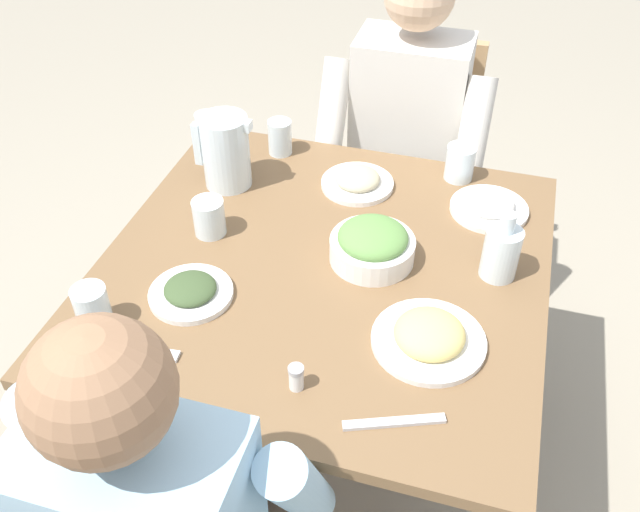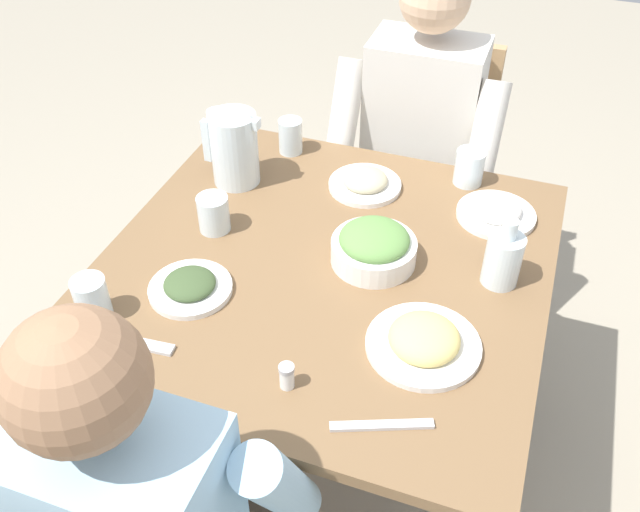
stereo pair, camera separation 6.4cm
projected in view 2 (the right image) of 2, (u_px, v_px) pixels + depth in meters
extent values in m
plane|color=#9E937F|center=(323.00, 449.00, 2.04)|extent=(8.00, 8.00, 0.00)
cube|color=brown|center=(324.00, 268.00, 1.58)|extent=(0.99, 0.99, 0.03)
cube|color=#232328|center=(517.00, 301.00, 2.01)|extent=(0.06, 0.06, 0.69)
cube|color=#232328|center=(240.00, 237.00, 2.24)|extent=(0.06, 0.06, 0.69)
cube|color=#232328|center=(82.00, 462.00, 1.61)|extent=(0.06, 0.06, 0.69)
cube|color=tan|center=(468.00, 227.00, 2.48)|extent=(0.04, 0.04, 0.44)
cube|color=tan|center=(376.00, 208.00, 2.57)|extent=(0.04, 0.04, 0.44)
cube|color=tan|center=(449.00, 289.00, 2.24)|extent=(0.04, 0.04, 0.44)
cube|color=tan|center=(348.00, 265.00, 2.32)|extent=(0.04, 0.04, 0.44)
cube|color=tan|center=(416.00, 190.00, 2.25)|extent=(0.40, 0.40, 0.03)
cube|color=tan|center=(436.00, 102.00, 2.23)|extent=(0.38, 0.04, 0.42)
cube|color=silver|center=(422.00, 122.00, 2.06)|extent=(0.32, 0.20, 0.50)
cylinder|color=#473D33|center=(426.00, 240.00, 2.08)|extent=(0.11, 0.38, 0.11)
cylinder|color=#473D33|center=(405.00, 331.00, 2.08)|extent=(0.10, 0.10, 0.47)
cylinder|color=silver|center=(483.00, 151.00, 1.89)|extent=(0.08, 0.23, 0.37)
cylinder|color=#473D33|center=(371.00, 228.00, 2.12)|extent=(0.11, 0.38, 0.11)
cylinder|color=#473D33|center=(351.00, 317.00, 2.12)|extent=(0.10, 0.10, 0.47)
cylinder|color=silver|center=(343.00, 126.00, 1.99)|extent=(0.08, 0.23, 0.37)
sphere|color=#936B4C|center=(75.00, 381.00, 0.85)|extent=(0.19, 0.19, 0.19)
cylinder|color=#473D33|center=(167.00, 504.00, 1.43)|extent=(0.11, 0.38, 0.11)
cylinder|color=#473D33|center=(217.00, 481.00, 1.70)|extent=(0.10, 0.10, 0.47)
cylinder|color=#9EC6E0|center=(70.00, 418.00, 1.22)|extent=(0.08, 0.23, 0.37)
cylinder|color=#473D33|center=(282.00, 502.00, 1.66)|extent=(0.10, 0.10, 0.47)
cylinder|color=#9EC6E0|center=(281.00, 486.00, 1.12)|extent=(0.08, 0.23, 0.37)
cylinder|color=silver|center=(235.00, 149.00, 1.76)|extent=(0.12, 0.12, 0.19)
cube|color=silver|center=(207.00, 140.00, 1.77)|extent=(0.02, 0.02, 0.11)
cube|color=silver|center=(252.00, 123.00, 1.69)|extent=(0.04, 0.03, 0.02)
cylinder|color=white|center=(374.00, 251.00, 1.56)|extent=(0.19, 0.19, 0.05)
ellipsoid|color=#608E47|center=(374.00, 239.00, 1.53)|extent=(0.16, 0.16, 0.06)
cylinder|color=white|center=(191.00, 289.00, 1.49)|extent=(0.18, 0.18, 0.01)
ellipsoid|color=#3D512D|center=(190.00, 284.00, 1.48)|extent=(0.11, 0.11, 0.04)
cylinder|color=white|center=(496.00, 215.00, 1.69)|extent=(0.19, 0.19, 0.01)
ellipsoid|color=white|center=(497.00, 209.00, 1.68)|extent=(0.12, 0.12, 0.05)
cylinder|color=white|center=(423.00, 345.00, 1.37)|extent=(0.23, 0.23, 0.01)
ellipsoid|color=#E0C670|center=(424.00, 338.00, 1.36)|extent=(0.14, 0.14, 0.06)
cylinder|color=white|center=(366.00, 185.00, 1.79)|extent=(0.19, 0.19, 0.01)
ellipsoid|color=#B7AD89|center=(366.00, 180.00, 1.78)|extent=(0.12, 0.12, 0.04)
cylinder|color=silver|center=(92.00, 298.00, 1.41)|extent=(0.07, 0.07, 0.09)
cylinder|color=silver|center=(214.00, 213.00, 1.63)|extent=(0.07, 0.07, 0.09)
cylinder|color=silver|center=(290.00, 136.00, 1.89)|extent=(0.06, 0.06, 0.10)
cylinder|color=silver|center=(469.00, 167.00, 1.78)|extent=(0.07, 0.07, 0.09)
cylinder|color=silver|center=(219.00, 127.00, 1.92)|extent=(0.06, 0.06, 0.10)
cylinder|color=silver|center=(503.00, 260.00, 1.48)|extent=(0.08, 0.08, 0.12)
cylinder|color=#993333|center=(501.00, 268.00, 1.50)|extent=(0.07, 0.07, 0.07)
cylinder|color=silver|center=(510.00, 230.00, 1.43)|extent=(0.03, 0.03, 0.04)
cylinder|color=white|center=(287.00, 378.00, 1.29)|extent=(0.03, 0.03, 0.04)
cylinder|color=#B2B2B7|center=(286.00, 368.00, 1.27)|extent=(0.03, 0.03, 0.01)
cube|color=silver|center=(133.00, 342.00, 1.38)|extent=(0.17, 0.04, 0.01)
cube|color=silver|center=(382.00, 425.00, 1.23)|extent=(0.18, 0.09, 0.01)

